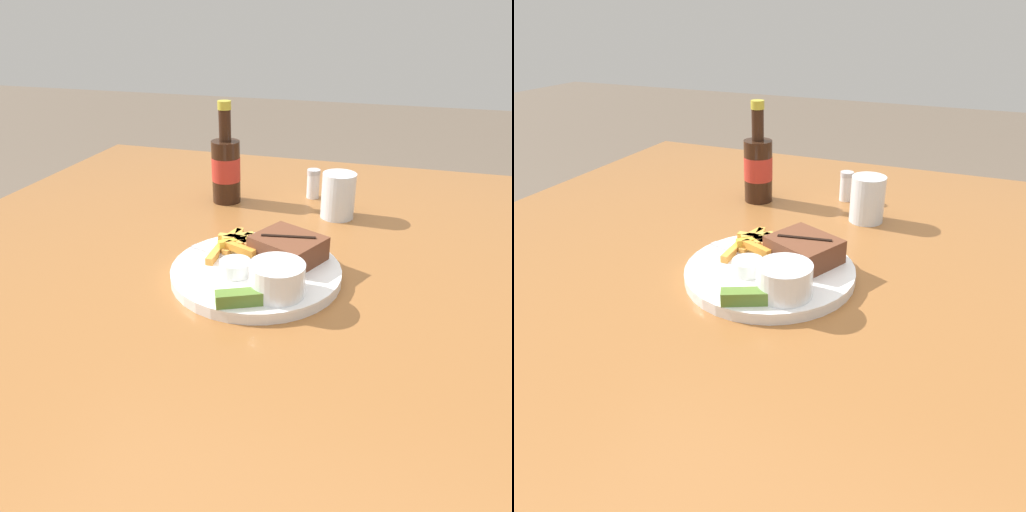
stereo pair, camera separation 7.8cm
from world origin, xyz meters
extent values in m
cube|color=#935B2D|center=(0.00, 0.00, 0.72)|extent=(1.31, 1.38, 0.04)
cylinder|color=#935B2D|center=(-0.59, 0.63, 0.35)|extent=(0.06, 0.06, 0.70)
cylinder|color=white|center=(0.00, 0.00, 0.75)|extent=(0.27, 0.27, 0.01)
cylinder|color=white|center=(0.00, 0.00, 0.76)|extent=(0.27, 0.27, 0.00)
cube|color=brown|center=(0.04, 0.04, 0.78)|extent=(0.13, 0.12, 0.04)
cube|color=black|center=(0.04, 0.04, 0.80)|extent=(0.09, 0.02, 0.00)
cube|color=gold|center=(-0.05, 0.06, 0.78)|extent=(0.05, 0.04, 0.01)
cube|color=gold|center=(-0.05, 0.05, 0.78)|extent=(0.05, 0.05, 0.01)
cube|color=gold|center=(-0.07, 0.09, 0.77)|extent=(0.03, 0.06, 0.01)
cube|color=#E29849|center=(-0.02, 0.07, 0.78)|extent=(0.05, 0.02, 0.01)
cube|color=gold|center=(-0.06, 0.06, 0.78)|extent=(0.05, 0.01, 0.01)
cube|color=gold|center=(-0.05, 0.05, 0.77)|extent=(0.03, 0.07, 0.01)
cube|color=gold|center=(-0.06, 0.08, 0.77)|extent=(0.03, 0.08, 0.01)
cube|color=orange|center=(-0.03, 0.02, 0.78)|extent=(0.06, 0.03, 0.01)
cube|color=gold|center=(-0.02, 0.05, 0.78)|extent=(0.05, 0.05, 0.01)
cube|color=#E48F4A|center=(-0.03, 0.08, 0.77)|extent=(0.05, 0.02, 0.01)
cube|color=#E79546|center=(-0.04, 0.05, 0.78)|extent=(0.05, 0.04, 0.01)
cube|color=gold|center=(-0.07, 0.02, 0.77)|extent=(0.01, 0.08, 0.01)
cube|color=gold|center=(-0.03, 0.03, 0.77)|extent=(0.05, 0.02, 0.01)
cylinder|color=white|center=(0.05, -0.07, 0.79)|extent=(0.08, 0.08, 0.05)
cylinder|color=beige|center=(0.05, -0.07, 0.80)|extent=(0.07, 0.07, 0.01)
cylinder|color=silver|center=(-0.02, -0.03, 0.77)|extent=(0.05, 0.05, 0.02)
cylinder|color=black|center=(-0.02, -0.03, 0.78)|extent=(0.04, 0.04, 0.01)
cube|color=#567A2D|center=(0.01, -0.11, 0.77)|extent=(0.07, 0.05, 0.02)
cube|color=#B7B7BC|center=(-0.08, 0.03, 0.76)|extent=(0.10, 0.04, 0.00)
cube|color=#B7B7BC|center=(-0.01, 0.00, 0.76)|extent=(0.03, 0.01, 0.00)
cube|color=#B7B7BC|center=(-0.01, 0.00, 0.76)|extent=(0.03, 0.01, 0.00)
cube|color=#B7B7BC|center=(-0.01, 0.01, 0.76)|extent=(0.03, 0.01, 0.00)
cube|color=#B7B7BC|center=(0.02, 0.07, 0.76)|extent=(0.07, 0.10, 0.00)
cube|color=black|center=(-0.02, 0.00, 0.77)|extent=(0.04, 0.06, 0.01)
cylinder|color=black|center=(-0.16, 0.31, 0.81)|extent=(0.06, 0.06, 0.13)
cylinder|color=#B22D23|center=(-0.16, 0.31, 0.82)|extent=(0.06, 0.06, 0.05)
cylinder|color=black|center=(-0.16, 0.31, 0.91)|extent=(0.03, 0.03, 0.06)
cylinder|color=gold|center=(-0.16, 0.31, 0.95)|extent=(0.03, 0.03, 0.02)
cylinder|color=silver|center=(0.09, 0.29, 0.79)|extent=(0.07, 0.07, 0.09)
cylinder|color=white|center=(0.02, 0.39, 0.77)|extent=(0.03, 0.03, 0.05)
cylinder|color=#B7B7BC|center=(0.02, 0.39, 0.80)|extent=(0.03, 0.03, 0.01)
camera|label=1|loc=(0.20, -0.67, 1.14)|focal=35.00mm
camera|label=2|loc=(0.27, -0.64, 1.14)|focal=35.00mm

